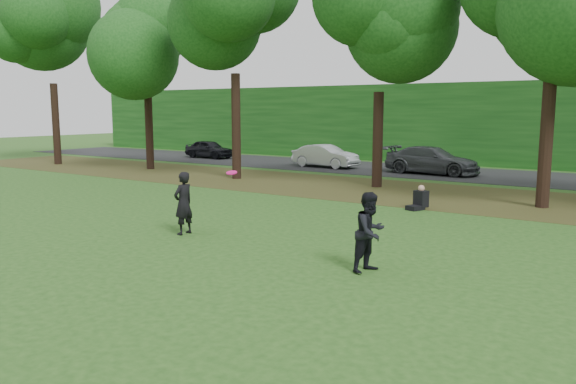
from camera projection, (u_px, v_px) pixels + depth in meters
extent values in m
plane|color=#214916|center=(221.00, 274.00, 11.56)|extent=(120.00, 120.00, 0.00)
cube|color=#442F18|center=(436.00, 195.00, 22.23)|extent=(60.00, 7.00, 0.01)
cube|color=black|center=(489.00, 176.00, 28.80)|extent=(70.00, 7.00, 0.02)
cube|color=#134313|center=(518.00, 124.00, 33.36)|extent=(70.00, 3.00, 5.00)
imported|color=black|center=(183.00, 203.00, 15.14)|extent=(0.42, 0.63, 1.71)
imported|color=black|center=(370.00, 232.00, 11.64)|extent=(0.80, 0.94, 1.68)
imported|color=black|center=(209.00, 149.00, 39.18)|extent=(3.74, 1.62, 1.25)
imported|color=#B1B3BA|center=(325.00, 156.00, 32.86)|extent=(4.09, 1.66, 1.32)
imported|color=#3A3D41|center=(432.00, 160.00, 29.43)|extent=(5.02, 2.21, 1.43)
cylinder|color=#F0147F|center=(232.00, 173.00, 13.77)|extent=(0.38, 0.38, 0.10)
cube|color=black|center=(415.00, 208.00, 18.94)|extent=(0.57, 0.66, 0.16)
cube|color=black|center=(421.00, 199.00, 19.07)|extent=(0.51, 0.46, 0.56)
sphere|color=tan|center=(421.00, 188.00, 19.01)|extent=(0.22, 0.22, 0.22)
cylinder|color=black|center=(56.00, 124.00, 34.64)|extent=(0.44, 0.44, 4.96)
sphere|color=#134313|center=(50.00, 28.00, 33.80)|extent=(7.00, 7.00, 7.00)
cylinder|color=black|center=(149.00, 131.00, 31.81)|extent=(0.44, 0.44, 4.28)
sphere|color=#134313|center=(146.00, 41.00, 31.08)|extent=(6.00, 6.00, 6.00)
cylinder|color=black|center=(236.00, 127.00, 27.23)|extent=(0.44, 0.44, 5.08)
sphere|color=#134313|center=(234.00, 0.00, 26.37)|extent=(7.20, 7.20, 7.20)
cylinder|color=black|center=(378.00, 140.00, 24.33)|extent=(0.44, 0.44, 4.12)
sphere|color=#134313|center=(380.00, 26.00, 23.63)|extent=(5.80, 5.80, 5.80)
cylinder|color=black|center=(546.00, 141.00, 19.11)|extent=(0.44, 0.44, 4.62)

